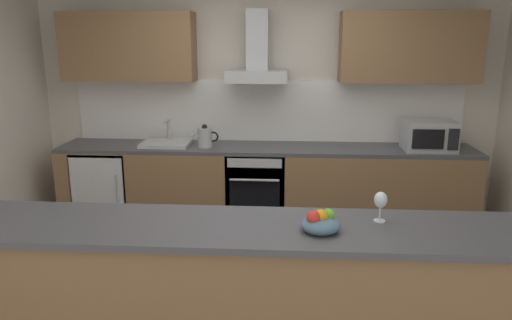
# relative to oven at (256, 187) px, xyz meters

# --- Properties ---
(ground) EXTENTS (5.90, 4.85, 0.02)m
(ground) POSITION_rel_oven_xyz_m (0.09, -1.58, -0.47)
(ground) COLOR slate
(wall_back) EXTENTS (5.90, 0.12, 2.60)m
(wall_back) POSITION_rel_oven_xyz_m (0.09, 0.41, 0.84)
(wall_back) COLOR silver
(wall_back) RESTS_ON ground
(backsplash_tile) EXTENTS (4.17, 0.02, 0.66)m
(backsplash_tile) POSITION_rel_oven_xyz_m (0.09, 0.33, 0.77)
(backsplash_tile) COLOR white
(counter_back) EXTENTS (4.32, 0.60, 0.90)m
(counter_back) POSITION_rel_oven_xyz_m (0.09, 0.03, -0.01)
(counter_back) COLOR olive
(counter_back) RESTS_ON ground
(counter_island) EXTENTS (3.55, 0.64, 0.96)m
(counter_island) POSITION_rel_oven_xyz_m (0.03, -2.32, 0.03)
(counter_island) COLOR olive
(counter_island) RESTS_ON ground
(upper_cabinets) EXTENTS (4.26, 0.32, 0.70)m
(upper_cabinets) POSITION_rel_oven_xyz_m (0.09, 0.18, 1.45)
(upper_cabinets) COLOR olive
(oven) EXTENTS (0.60, 0.62, 0.80)m
(oven) POSITION_rel_oven_xyz_m (0.00, 0.00, 0.00)
(oven) COLOR slate
(oven) RESTS_ON ground
(refrigerator) EXTENTS (0.58, 0.60, 0.85)m
(refrigerator) POSITION_rel_oven_xyz_m (-1.62, -0.00, -0.03)
(refrigerator) COLOR white
(refrigerator) RESTS_ON ground
(microwave) EXTENTS (0.50, 0.38, 0.30)m
(microwave) POSITION_rel_oven_xyz_m (1.74, -0.03, 0.59)
(microwave) COLOR #B7BABC
(microwave) RESTS_ON counter_back
(sink) EXTENTS (0.50, 0.40, 0.26)m
(sink) POSITION_rel_oven_xyz_m (-0.95, 0.01, 0.47)
(sink) COLOR silver
(sink) RESTS_ON counter_back
(kettle) EXTENTS (0.29, 0.15, 0.24)m
(kettle) POSITION_rel_oven_xyz_m (-0.53, -0.03, 0.55)
(kettle) COLOR #B7BABC
(kettle) RESTS_ON counter_back
(range_hood) EXTENTS (0.62, 0.45, 0.72)m
(range_hood) POSITION_rel_oven_xyz_m (-0.00, 0.13, 1.33)
(range_hood) COLOR #B7BABC
(wine_glass) EXTENTS (0.08, 0.08, 0.18)m
(wine_glass) POSITION_rel_oven_xyz_m (0.86, -2.20, 0.63)
(wine_glass) COLOR silver
(wine_glass) RESTS_ON counter_island
(fruit_bowl) EXTENTS (0.22, 0.22, 0.13)m
(fruit_bowl) POSITION_rel_oven_xyz_m (0.51, -2.37, 0.55)
(fruit_bowl) COLOR slate
(fruit_bowl) RESTS_ON counter_island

